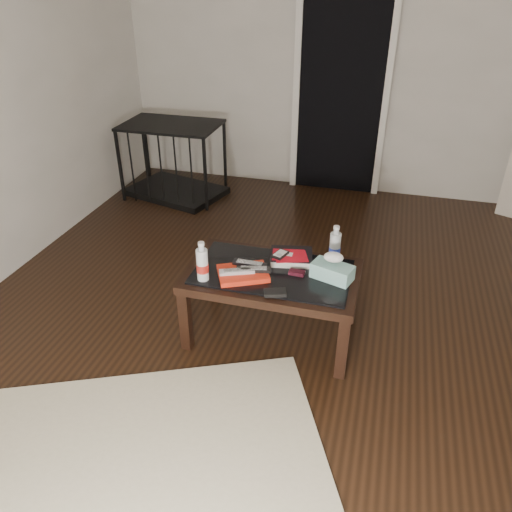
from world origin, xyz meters
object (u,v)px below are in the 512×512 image
at_px(pet_crate, 175,172).
at_px(textbook, 291,257).
at_px(water_bottle_left, 202,261).
at_px(water_bottle_right, 335,244).
at_px(tissue_box, 332,272).
at_px(coffee_table, 272,280).

height_order(pet_crate, textbook, pet_crate).
xyz_separation_m(water_bottle_left, water_bottle_right, (0.69, 0.39, 0.00)).
relative_size(pet_crate, tissue_box, 4.46).
relative_size(coffee_table, tissue_box, 4.35).
height_order(coffee_table, tissue_box, tissue_box).
bearing_deg(pet_crate, tissue_box, -30.91).
relative_size(coffee_table, water_bottle_left, 4.20).
bearing_deg(water_bottle_right, water_bottle_left, -150.51).
distance_m(pet_crate, textbook, 2.32).
relative_size(textbook, water_bottle_right, 1.05).
bearing_deg(water_bottle_right, textbook, -167.95).
height_order(coffee_table, textbook, textbook).
distance_m(textbook, tissue_box, 0.30).
relative_size(pet_crate, textbook, 4.10).
xyz_separation_m(pet_crate, tissue_box, (1.79, -1.87, 0.28)).
xyz_separation_m(water_bottle_right, tissue_box, (0.02, -0.19, -0.07)).
bearing_deg(water_bottle_left, tissue_box, 15.91).
bearing_deg(water_bottle_right, tissue_box, -85.40).
distance_m(water_bottle_left, tissue_box, 0.74).
distance_m(pet_crate, water_bottle_right, 2.47).
distance_m(pet_crate, water_bottle_left, 2.36).
height_order(water_bottle_right, tissue_box, water_bottle_right).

